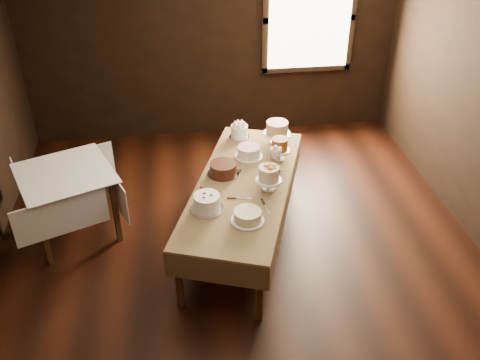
{
  "coord_description": "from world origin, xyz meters",
  "views": [
    {
      "loc": [
        -0.55,
        -3.85,
        3.62
      ],
      "look_at": [
        0.0,
        0.2,
        0.95
      ],
      "focal_mm": 39.48,
      "sensor_mm": 36.0,
      "label": 1
    }
  ],
  "objects_px": {
    "cake_server_e": "(214,193)",
    "cake_meringue": "(239,132)",
    "side_table": "(66,180)",
    "cake_server_a": "(244,198)",
    "cake_swirl": "(207,203)",
    "cake_cream": "(248,216)",
    "display_table": "(243,188)",
    "cake_speckled": "(277,133)",
    "cake_flowers": "(269,179)",
    "cake_lattice": "(249,152)",
    "cake_server_b": "(267,209)",
    "cake_chocolate": "(223,169)",
    "flower_vase": "(275,171)",
    "cake_server_d": "(278,170)",
    "cake_server_c": "(242,168)",
    "cake_caramel": "(279,150)"
  },
  "relations": [
    {
      "from": "cake_swirl",
      "to": "cake_cream",
      "type": "distance_m",
      "value": 0.41
    },
    {
      "from": "cake_speckled",
      "to": "cake_meringue",
      "type": "bearing_deg",
      "value": 154.52
    },
    {
      "from": "display_table",
      "to": "cake_server_e",
      "type": "xyz_separation_m",
      "value": [
        -0.31,
        -0.13,
        0.06
      ]
    },
    {
      "from": "cake_caramel",
      "to": "cake_meringue",
      "type": "bearing_deg",
      "value": 122.92
    },
    {
      "from": "cake_swirl",
      "to": "cake_server_a",
      "type": "xyz_separation_m",
      "value": [
        0.36,
        0.13,
        -0.07
      ]
    },
    {
      "from": "cake_swirl",
      "to": "cake_server_a",
      "type": "height_order",
      "value": "cake_swirl"
    },
    {
      "from": "cake_server_a",
      "to": "flower_vase",
      "type": "distance_m",
      "value": 0.52
    },
    {
      "from": "cake_meringue",
      "to": "cake_server_a",
      "type": "xyz_separation_m",
      "value": [
        -0.12,
        -1.23,
        -0.07
      ]
    },
    {
      "from": "cake_lattice",
      "to": "cake_server_a",
      "type": "xyz_separation_m",
      "value": [
        -0.16,
        -0.78,
        -0.05
      ]
    },
    {
      "from": "cake_meringue",
      "to": "cake_flowers",
      "type": "relative_size",
      "value": 0.99
    },
    {
      "from": "cake_server_c",
      "to": "cake_lattice",
      "type": "bearing_deg",
      "value": -1.46
    },
    {
      "from": "cake_lattice",
      "to": "cake_cream",
      "type": "xyz_separation_m",
      "value": [
        -0.18,
        -1.13,
        -0.0
      ]
    },
    {
      "from": "cake_speckled",
      "to": "cake_swirl",
      "type": "relative_size",
      "value": 0.99
    },
    {
      "from": "cake_server_a",
      "to": "cake_server_d",
      "type": "distance_m",
      "value": 0.62
    },
    {
      "from": "cake_flowers",
      "to": "cake_server_b",
      "type": "xyz_separation_m",
      "value": [
        -0.07,
        -0.33,
        -0.11
      ]
    },
    {
      "from": "side_table",
      "to": "cake_meringue",
      "type": "relative_size",
      "value": 4.36
    },
    {
      "from": "cake_server_e",
      "to": "cake_meringue",
      "type": "bearing_deg",
      "value": 109.51
    },
    {
      "from": "cake_server_b",
      "to": "cake_server_c",
      "type": "relative_size",
      "value": 1.0
    },
    {
      "from": "cake_chocolate",
      "to": "cake_swirl",
      "type": "xyz_separation_m",
      "value": [
        -0.21,
        -0.59,
        0.01
      ]
    },
    {
      "from": "cake_flowers",
      "to": "cake_server_c",
      "type": "bearing_deg",
      "value": 116.65
    },
    {
      "from": "display_table",
      "to": "cake_lattice",
      "type": "bearing_deg",
      "value": 75.74
    },
    {
      "from": "cake_meringue",
      "to": "cake_server_a",
      "type": "relative_size",
      "value": 1.13
    },
    {
      "from": "cake_chocolate",
      "to": "cake_server_c",
      "type": "xyz_separation_m",
      "value": [
        0.2,
        0.09,
        -0.06
      ]
    },
    {
      "from": "cake_speckled",
      "to": "flower_vase",
      "type": "bearing_deg",
      "value": -102.82
    },
    {
      "from": "cake_meringue",
      "to": "cake_server_c",
      "type": "distance_m",
      "value": 0.69
    },
    {
      "from": "cake_server_a",
      "to": "cake_server_e",
      "type": "height_order",
      "value": "same"
    },
    {
      "from": "cake_chocolate",
      "to": "flower_vase",
      "type": "bearing_deg",
      "value": -10.51
    },
    {
      "from": "display_table",
      "to": "side_table",
      "type": "height_order",
      "value": "side_table"
    },
    {
      "from": "cake_server_c",
      "to": "cake_server_e",
      "type": "distance_m",
      "value": 0.53
    },
    {
      "from": "cake_swirl",
      "to": "cake_server_a",
      "type": "relative_size",
      "value": 1.3
    },
    {
      "from": "cake_lattice",
      "to": "cake_server_d",
      "type": "height_order",
      "value": "cake_lattice"
    },
    {
      "from": "display_table",
      "to": "cake_caramel",
      "type": "xyz_separation_m",
      "value": [
        0.44,
        0.41,
        0.16
      ]
    },
    {
      "from": "cake_cream",
      "to": "cake_server_c",
      "type": "distance_m",
      "value": 0.9
    },
    {
      "from": "display_table",
      "to": "cake_server_b",
      "type": "relative_size",
      "value": 10.31
    },
    {
      "from": "display_table",
      "to": "cake_caramel",
      "type": "relative_size",
      "value": 9.47
    },
    {
      "from": "side_table",
      "to": "cake_lattice",
      "type": "height_order",
      "value": "cake_lattice"
    },
    {
      "from": "side_table",
      "to": "cake_meringue",
      "type": "height_order",
      "value": "cake_meringue"
    },
    {
      "from": "cake_speckled",
      "to": "cake_server_b",
      "type": "height_order",
      "value": "cake_speckled"
    },
    {
      "from": "cake_speckled",
      "to": "cake_lattice",
      "type": "xyz_separation_m",
      "value": [
        -0.36,
        -0.26,
        -0.07
      ]
    },
    {
      "from": "cake_meringue",
      "to": "cake_flowers",
      "type": "xyz_separation_m",
      "value": [
        0.14,
        -1.1,
        0.04
      ]
    },
    {
      "from": "side_table",
      "to": "cake_swirl",
      "type": "bearing_deg",
      "value": -28.4
    },
    {
      "from": "cake_server_a",
      "to": "cake_server_e",
      "type": "bearing_deg",
      "value": 163.45
    },
    {
      "from": "cake_chocolate",
      "to": "cake_flowers",
      "type": "relative_size",
      "value": 1.34
    },
    {
      "from": "cake_server_b",
      "to": "cake_server_a",
      "type": "bearing_deg",
      "value": -143.95
    },
    {
      "from": "cake_lattice",
      "to": "cake_caramel",
      "type": "relative_size",
      "value": 1.25
    },
    {
      "from": "cake_speckled",
      "to": "cake_server_a",
      "type": "bearing_deg",
      "value": -116.46
    },
    {
      "from": "cake_meringue",
      "to": "cake_server_d",
      "type": "bearing_deg",
      "value": -68.95
    },
    {
      "from": "side_table",
      "to": "cake_flowers",
      "type": "distance_m",
      "value": 2.08
    },
    {
      "from": "cake_flowers",
      "to": "cake_server_e",
      "type": "height_order",
      "value": "cake_flowers"
    },
    {
      "from": "cake_server_c",
      "to": "cake_server_b",
      "type": "bearing_deg",
      "value": -145.49
    }
  ]
}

